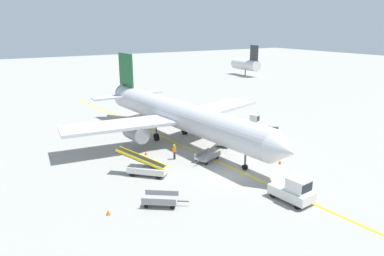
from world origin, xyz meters
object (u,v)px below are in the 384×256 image
object	(u,v)px
pushback_tug	(294,190)
baggage_cart_empty_trailing	(207,157)
safety_cone_wingtip_left	(146,153)
belt_loader_forward_hold	(226,138)
airliner	(177,114)
belt_loader_aft_hold	(146,167)
baggage_cart_loaded	(161,200)
baggage_tug_near_wing	(253,122)
safety_cone_nose_left	(108,212)
safety_cone_nose_right	(280,162)
baggage_tug_by_cargo_door	(273,133)
ground_crew_marshaller	(174,151)

from	to	relation	value
pushback_tug	baggage_cart_empty_trailing	bearing A→B (deg)	94.93
safety_cone_wingtip_left	pushback_tug	bearing A→B (deg)	-70.19
safety_cone_wingtip_left	belt_loader_forward_hold	bearing A→B (deg)	-8.72
airliner	belt_loader_aft_hold	xyz separation A→B (m)	(-7.85, -8.02, -2.64)
baggage_cart_loaded	baggage_cart_empty_trailing	distance (m)	10.78
baggage_tug_near_wing	baggage_cart_empty_trailing	distance (m)	14.31
belt_loader_forward_hold	safety_cone_nose_left	world-z (taller)	belt_loader_forward_hold
pushback_tug	baggage_cart_empty_trailing	size ratio (longest dim) A/B	1.00
airliner	safety_cone_nose_right	size ratio (longest dim) A/B	80.32
airliner	baggage_tug_near_wing	xyz separation A→B (m)	(11.76, -0.76, -2.49)
airliner	baggage_cart_loaded	bearing A→B (deg)	-123.44
safety_cone_nose_right	safety_cone_wingtip_left	size ratio (longest dim) A/B	1.00
baggage_cart_loaded	baggage_tug_by_cargo_door	bearing A→B (deg)	21.91
belt_loader_forward_hold	baggage_cart_loaded	bearing A→B (deg)	-144.52
airliner	baggage_cart_loaded	world-z (taller)	airliner
ground_crew_marshaller	baggage_tug_by_cargo_door	bearing A→B (deg)	-2.31
airliner	baggage_cart_empty_trailing	world-z (taller)	airliner
baggage_cart_loaded	safety_cone_nose_right	size ratio (longest dim) A/B	7.97
baggage_cart_empty_trailing	belt_loader_forward_hold	bearing A→B (deg)	34.92
belt_loader_aft_hold	baggage_cart_empty_trailing	distance (m)	7.22
safety_cone_nose_right	baggage_cart_loaded	bearing A→B (deg)	-174.03
pushback_tug	belt_loader_aft_hold	xyz separation A→B (m)	(-8.19, 11.30, -0.22)
pushback_tug	baggage_cart_loaded	xyz separation A→B (m)	(-9.73, 5.11, -0.53)
belt_loader_forward_hold	safety_cone_wingtip_left	size ratio (longest dim) A/B	10.61
baggage_cart_empty_trailing	belt_loader_aft_hold	bearing A→B (deg)	-179.07
baggage_tug_by_cargo_door	baggage_cart_empty_trailing	world-z (taller)	baggage_tug_by_cargo_door
baggage_tug_near_wing	safety_cone_nose_right	distance (m)	13.50
baggage_cart_empty_trailing	baggage_tug_near_wing	bearing A→B (deg)	29.95
safety_cone_nose_right	belt_loader_aft_hold	bearing A→B (deg)	160.72
baggage_cart_empty_trailing	safety_cone_nose_left	distance (m)	14.09
safety_cone_nose_right	pushback_tug	bearing A→B (deg)	-127.30
ground_crew_marshaller	safety_cone_wingtip_left	xyz separation A→B (m)	(-2.12, 2.86, -0.69)
airliner	belt_loader_aft_hold	bearing A→B (deg)	-134.39
baggage_cart_loaded	ground_crew_marshaller	xyz separation A→B (m)	(5.91, 8.53, 0.44)
ground_crew_marshaller	belt_loader_forward_hold	bearing A→B (deg)	9.46
baggage_tug_near_wing	baggage_tug_by_cargo_door	world-z (taller)	same
ground_crew_marshaller	safety_cone_nose_right	bearing A→B (deg)	-38.16
baggage_tug_near_wing	airliner	bearing A→B (deg)	176.30
safety_cone_nose_left	ground_crew_marshaller	bearing A→B (deg)	37.95
baggage_tug_by_cargo_door	safety_cone_nose_left	world-z (taller)	baggage_tug_by_cargo_door
pushback_tug	baggage_cart_loaded	distance (m)	11.00
airliner	belt_loader_aft_hold	size ratio (longest dim) A/B	7.99
belt_loader_aft_hold	baggage_cart_loaded	size ratio (longest dim) A/B	1.26
airliner	baggage_cart_empty_trailing	xyz separation A→B (m)	(-0.64, -7.90, -2.95)
baggage_cart_loaded	baggage_cart_empty_trailing	size ratio (longest dim) A/B	0.93
belt_loader_forward_hold	ground_crew_marshaller	xyz separation A→B (m)	(-7.92, -1.32, 0.13)
baggage_tug_near_wing	safety_cone_nose_left	size ratio (longest dim) A/B	6.20
ground_crew_marshaller	baggage_cart_empty_trailing	bearing A→B (deg)	-38.17
baggage_tug_near_wing	safety_cone_nose_left	world-z (taller)	baggage_tug_near_wing
pushback_tug	baggage_tug_near_wing	bearing A→B (deg)	58.42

